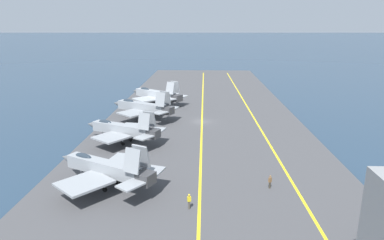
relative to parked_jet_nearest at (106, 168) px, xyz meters
The scene contains 11 objects.
ground_plane 33.64m from the parked_jet_nearest, 20.77° to the right, with size 2000.00×2000.00×0.00m, color #23384C.
carrier_deck 33.63m from the parked_jet_nearest, 20.77° to the right, with size 174.10×42.28×0.40m, color #424244.
deck_stripe_foul_line 39.26m from the parked_jet_nearest, 36.89° to the right, with size 156.69×0.36×0.01m, color yellow.
deck_stripe_centerline 33.61m from the parked_jet_nearest, 20.77° to the right, with size 156.69×0.36×0.01m, color yellow.
parked_jet_nearest is the anchor object (origin of this frame).
parked_jet_second 17.07m from the parked_jet_nearest, ahead, with size 11.99×15.12×6.10m.
parked_jet_third 32.71m from the parked_jet_nearest, ahead, with size 12.66×15.75×6.64m.
parked_jet_fourth 48.46m from the parked_jet_nearest, ahead, with size 14.19×16.20×6.39m.
crew_blue_vest 29.59m from the parked_jet_nearest, 109.29° to the right, with size 0.26×0.38×1.71m.
crew_yellow_vest 11.98m from the parked_jet_nearest, 115.25° to the right, with size 0.40×0.46×1.84m.
crew_brown_vest 20.78m from the parked_jet_nearest, 88.99° to the right, with size 0.44×0.46×1.76m.
Camera 1 is at (-70.72, -0.42, 20.28)m, focal length 32.00 mm.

